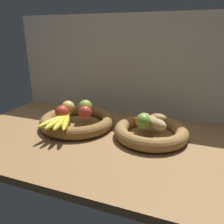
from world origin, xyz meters
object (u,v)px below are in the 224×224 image
(potato_oblong, at_px, (144,118))
(potato_large, at_px, (152,121))
(fruit_bowl_right, at_px, (151,132))
(potato_back, at_px, (158,118))
(potato_small, at_px, (158,124))
(lime_near, at_px, (143,121))
(banana_bunch_front, at_px, (60,121))
(apple_red_right, at_px, (85,112))
(fruit_bowl_left, at_px, (77,121))
(chili_pepper, at_px, (150,122))
(apple_golden_left, at_px, (68,107))
(apple_red_front, at_px, (62,112))
(apple_green_back, at_px, (85,107))

(potato_oblong, bearing_deg, potato_large, -37.87)
(fruit_bowl_right, bearing_deg, potato_back, 65.56)
(potato_small, height_order, lime_near, lime_near)
(banana_bunch_front, distance_m, potato_small, 0.44)
(banana_bunch_front, relative_size, potato_small, 2.39)
(apple_red_right, bearing_deg, potato_large, 5.03)
(fruit_bowl_left, height_order, potato_large, potato_large)
(potato_large, relative_size, potato_small, 0.76)
(fruit_bowl_left, distance_m, chili_pepper, 0.37)
(apple_golden_left, xyz_separation_m, banana_bunch_front, (0.04, -0.14, -0.02))
(fruit_bowl_right, height_order, potato_oblong, potato_oblong)
(apple_red_front, xyz_separation_m, lime_near, (0.39, 0.02, -0.00))
(apple_red_right, bearing_deg, potato_oblong, 12.06)
(potato_small, bearing_deg, apple_red_front, -176.28)
(potato_back, height_order, chili_pepper, potato_back)
(chili_pepper, bearing_deg, potato_small, -35.61)
(fruit_bowl_left, distance_m, apple_green_back, 0.08)
(apple_golden_left, relative_size, potato_oblong, 1.06)
(banana_bunch_front, bearing_deg, apple_golden_left, 105.97)
(apple_green_back, bearing_deg, potato_back, 1.00)
(banana_bunch_front, height_order, chili_pepper, banana_bunch_front)
(potato_oblong, bearing_deg, apple_green_back, 177.90)
(banana_bunch_front, height_order, lime_near, lime_near)
(fruit_bowl_left, relative_size, apple_green_back, 5.29)
(fruit_bowl_left, distance_m, apple_red_front, 0.10)
(apple_green_back, relative_size, chili_pepper, 0.49)
(apple_red_front, distance_m, apple_red_right, 0.11)
(apple_red_front, bearing_deg, lime_near, 3.24)
(apple_golden_left, height_order, potato_back, apple_golden_left)
(potato_oblong, relative_size, lime_near, 0.98)
(potato_small, distance_m, chili_pepper, 0.06)
(apple_green_back, relative_size, potato_small, 0.86)
(apple_red_right, bearing_deg, banana_bunch_front, -125.33)
(apple_red_front, relative_size, potato_back, 0.78)
(apple_golden_left, xyz_separation_m, chili_pepper, (0.42, -0.01, -0.02))
(fruit_bowl_left, bearing_deg, chili_pepper, 0.49)
(fruit_bowl_left, xyz_separation_m, apple_golden_left, (-0.05, 0.01, 0.07))
(apple_golden_left, distance_m, apple_red_right, 0.12)
(potato_large, bearing_deg, potato_back, 65.56)
(apple_golden_left, height_order, lime_near, apple_golden_left)
(apple_green_back, xyz_separation_m, potato_back, (0.37, 0.01, -0.01))
(apple_red_right, height_order, lime_near, same)
(lime_near, bearing_deg, potato_back, 61.02)
(apple_golden_left, bearing_deg, apple_red_right, -17.45)
(potato_small, bearing_deg, potato_back, 98.97)
(fruit_bowl_right, distance_m, apple_golden_left, 0.43)
(apple_golden_left, xyz_separation_m, apple_red_right, (0.11, -0.04, -0.00))
(apple_red_front, relative_size, banana_bunch_front, 0.33)
(potato_oblong, height_order, potato_small, potato_small)
(fruit_bowl_left, xyz_separation_m, apple_red_front, (-0.04, -0.07, 0.06))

